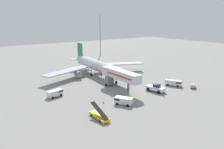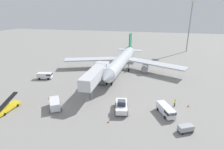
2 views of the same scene
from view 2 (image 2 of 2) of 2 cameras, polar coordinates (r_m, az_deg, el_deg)
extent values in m
plane|color=gray|center=(41.95, 2.79, -10.61)|extent=(300.00, 300.00, 0.00)
cylinder|color=silver|center=(63.98, 2.79, 4.14)|extent=(5.21, 31.16, 4.11)
cone|color=silver|center=(48.01, -1.89, -1.11)|extent=(4.16, 3.82, 4.03)
cone|color=silver|center=(81.44, 5.74, 7.62)|extent=(4.10, 5.85, 3.90)
cube|color=#147A47|center=(79.36, 5.65, 10.11)|extent=(0.52, 4.50, 6.58)
cube|color=silver|center=(79.24, 7.27, 7.38)|extent=(5.04, 3.44, 0.24)
cube|color=silver|center=(80.09, 3.76, 7.62)|extent=(5.04, 3.44, 0.24)
cube|color=silver|center=(65.75, 13.34, 3.22)|extent=(20.84, 12.58, 0.44)
cube|color=silver|center=(70.42, -5.94, 4.71)|extent=(21.10, 11.33, 0.44)
cylinder|color=gray|center=(65.09, 10.08, 1.99)|extent=(2.36, 3.01, 2.26)
cylinder|color=gray|center=(68.41, -3.54, 3.12)|extent=(2.36, 3.01, 2.26)
cylinder|color=gray|center=(53.57, -0.17, -1.64)|extent=(0.28, 0.28, 2.36)
cylinder|color=black|center=(54.00, -0.17, -2.81)|extent=(0.39, 1.11, 1.10)
cylinder|color=gray|center=(65.94, 5.13, 2.37)|extent=(0.28, 0.28, 2.36)
cylinder|color=black|center=(66.30, 5.09, 1.40)|extent=(0.39, 1.11, 1.10)
cylinder|color=gray|center=(66.92, 1.14, 2.70)|extent=(0.28, 0.28, 2.36)
cylinder|color=black|center=(67.27, 1.14, 1.74)|extent=(0.39, 1.11, 1.10)
cube|color=silver|center=(46.71, -5.53, -0.42)|extent=(3.23, 14.16, 2.70)
cube|color=red|center=(47.19, -7.29, -0.28)|extent=(0.23, 11.85, 0.44)
cube|color=silver|center=(53.65, -3.01, 2.29)|extent=(3.49, 2.86, 2.84)
cube|color=#232833|center=(54.78, -2.65, 2.93)|extent=(3.30, 0.29, 0.90)
cube|color=slate|center=(54.10, -3.13, -1.01)|extent=(2.58, 1.84, 3.45)
cylinder|color=black|center=(55.10, -4.52, -2.57)|extent=(0.31, 0.80, 0.80)
cylinder|color=black|center=(54.37, -1.65, -2.83)|extent=(0.31, 0.80, 0.80)
cylinder|color=slate|center=(45.48, -6.50, -5.48)|extent=(0.70, 0.70, 3.85)
cube|color=white|center=(40.96, 2.91, -9.68)|extent=(3.57, 6.32, 1.04)
cube|color=#232833|center=(40.24, 2.94, -8.68)|extent=(2.04, 2.10, 0.90)
cylinder|color=black|center=(39.59, 4.64, -11.72)|extent=(0.61, 1.16, 1.10)
cylinder|color=black|center=(39.55, 1.19, -11.68)|extent=(0.61, 1.16, 1.10)
cylinder|color=black|center=(42.94, 4.46, -9.05)|extent=(0.61, 1.16, 1.10)
cylinder|color=black|center=(42.91, 1.31, -9.01)|extent=(0.61, 1.16, 1.10)
cube|color=yellow|center=(47.13, -29.39, -8.95)|extent=(2.01, 6.30, 0.55)
cube|color=black|center=(46.54, -29.67, -7.43)|extent=(1.14, 6.34, 2.19)
cylinder|color=black|center=(49.03, -28.65, -8.10)|extent=(0.23, 0.60, 0.60)
cylinder|color=black|center=(47.85, -27.00, -8.49)|extent=(0.23, 0.60, 0.60)
cylinder|color=black|center=(45.50, -30.07, -10.48)|extent=(0.23, 0.60, 0.60)
cube|color=silver|center=(43.65, -17.15, -8.57)|extent=(4.30, 5.07, 1.69)
cube|color=#1E232D|center=(44.91, -17.30, -7.23)|extent=(2.60, 2.41, 0.54)
cylinder|color=black|center=(45.31, -18.42, -8.76)|extent=(0.69, 0.78, 0.68)
cylinder|color=black|center=(45.31, -15.86, -8.48)|extent=(0.69, 0.78, 0.68)
cylinder|color=black|center=(42.75, -18.31, -10.53)|extent=(0.69, 0.78, 0.68)
cylinder|color=black|center=(42.75, -15.58, -10.23)|extent=(0.69, 0.78, 0.68)
cube|color=white|center=(41.13, 16.15, -10.30)|extent=(4.05, 5.68, 1.66)
cube|color=#1E232D|center=(39.58, 17.47, -11.08)|extent=(2.44, 2.38, 0.53)
cylinder|color=black|center=(40.69, 18.29, -12.16)|extent=(0.60, 0.76, 0.68)
cylinder|color=black|center=(39.88, 16.05, -12.59)|extent=(0.60, 0.76, 0.68)
cylinder|color=black|center=(43.17, 16.04, -9.97)|extent=(0.60, 0.76, 0.68)
cylinder|color=black|center=(42.41, 13.91, -10.33)|extent=(0.60, 0.76, 0.68)
cube|color=white|center=(62.63, -19.97, -0.27)|extent=(4.82, 2.85, 1.68)
cube|color=#1E232D|center=(61.98, -18.68, 0.04)|extent=(1.83, 2.21, 0.54)
cylinder|color=black|center=(63.21, -18.42, -0.67)|extent=(0.74, 0.48, 0.68)
cylinder|color=black|center=(61.59, -18.96, -1.26)|extent=(0.74, 0.48, 0.68)
cylinder|color=black|center=(64.19, -20.77, -0.64)|extent=(0.74, 0.48, 0.68)
cylinder|color=black|center=(62.60, -21.36, -1.22)|extent=(0.74, 0.48, 0.68)
cube|color=#38383D|center=(37.45, 21.58, -15.67)|extent=(3.00, 2.40, 0.22)
cube|color=#999EA5|center=(37.13, 21.69, -14.94)|extent=(3.00, 2.40, 0.93)
cylinder|color=black|center=(36.63, 20.84, -16.64)|extent=(0.37, 0.27, 0.36)
cylinder|color=black|center=(37.41, 19.79, -15.67)|extent=(0.37, 0.27, 0.36)
cylinder|color=black|center=(37.64, 23.32, -15.94)|extent=(0.37, 0.27, 0.36)
cylinder|color=black|center=(38.40, 22.24, -15.02)|extent=(0.37, 0.27, 0.36)
cylinder|color=#1E2333|center=(45.27, 18.66, -8.70)|extent=(0.35, 0.35, 0.84)
cylinder|color=#D8EA19|center=(44.94, 18.76, -7.85)|extent=(0.47, 0.47, 0.67)
sphere|color=tan|center=(44.73, 18.83, -7.32)|extent=(0.23, 0.23, 0.23)
cube|color=black|center=(46.25, 22.34, -9.13)|extent=(0.35, 0.35, 0.03)
cone|color=orange|center=(46.12, 22.38, -8.84)|extent=(0.29, 0.29, 0.51)
cube|color=black|center=(37.57, -1.15, -14.50)|extent=(0.31, 0.31, 0.03)
cone|color=orange|center=(37.44, -1.15, -14.20)|extent=(0.26, 0.26, 0.46)
cube|color=black|center=(48.96, -18.68, -7.04)|extent=(0.42, 0.42, 0.03)
cone|color=orange|center=(48.83, -18.72, -6.70)|extent=(0.35, 0.35, 0.61)
cylinder|color=#93969B|center=(103.70, 22.64, 13.11)|extent=(0.56, 0.56, 24.34)
cube|color=silver|center=(103.39, 23.59, 20.07)|extent=(2.40, 2.40, 1.00)
camera|label=1|loc=(54.58, -86.15, 2.58)|focal=34.20mm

